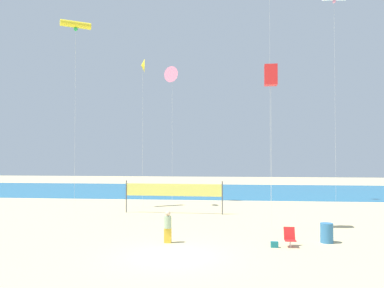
{
  "coord_description": "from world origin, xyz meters",
  "views": [
    {
      "loc": [
        2.57,
        -16.96,
        4.35
      ],
      "look_at": [
        -0.34,
        11.78,
        5.11
      ],
      "focal_mm": 37.02,
      "sensor_mm": 36.0,
      "label": 1
    }
  ],
  "objects": [
    {
      "name": "kite_yellow_tube",
      "position": [
        -10.0,
        13.67,
        14.83
      ],
      "size": [
        2.33,
        1.72,
        15.14
      ],
      "color": "silver",
      "rests_on": "ground"
    },
    {
      "name": "folding_beach_chair",
      "position": [
        5.28,
        2.19,
        0.47
      ],
      "size": [
        0.52,
        0.65,
        0.89
      ],
      "rotation": [
        0.0,
        0.0,
        -0.5
      ],
      "color": "red",
      "rests_on": "ground"
    },
    {
      "name": "ground_plane",
      "position": [
        0.0,
        0.0,
        0.0
      ],
      "size": [
        120.0,
        120.0,
        0.0
      ],
      "primitive_type": "plane",
      "color": "#D1BC89"
    },
    {
      "name": "kite_red_box",
      "position": [
        4.81,
        6.13,
        8.93
      ],
      "size": [
        0.77,
        0.77,
        9.52
      ],
      "color": "silver",
      "rests_on": "ground"
    },
    {
      "name": "beach_handbag",
      "position": [
        4.53,
        1.9,
        0.14
      ],
      "size": [
        0.35,
        0.18,
        0.28
      ],
      "primitive_type": "cube",
      "color": "#19727A",
      "rests_on": "ground"
    },
    {
      "name": "beachgoer_sage_shirt",
      "position": [
        -0.59,
        2.38,
        0.84
      ],
      "size": [
        0.36,
        0.36,
        1.57
      ],
      "rotation": [
        0.0,
        0.0,
        5.75
      ],
      "color": "gold",
      "rests_on": "ground"
    },
    {
      "name": "volleyball_net",
      "position": [
        -1.74,
        11.98,
        1.63
      ],
      "size": [
        7.27,
        0.38,
        2.4
      ],
      "color": "#4C4C51",
      "rests_on": "ground"
    },
    {
      "name": "trash_barrel",
      "position": [
        7.2,
        3.18,
        0.48
      ],
      "size": [
        0.63,
        0.63,
        0.96
      ],
      "primitive_type": "cylinder",
      "color": "teal",
      "rests_on": "ground"
    },
    {
      "name": "kite_yellow_delta",
      "position": [
        -4.76,
        14.98,
        11.68
      ],
      "size": [
        0.53,
        1.15,
        12.26
      ],
      "color": "silver",
      "rests_on": "ground"
    },
    {
      "name": "ocean_band",
      "position": [
        0.0,
        30.61,
        0.0
      ],
      "size": [
        120.0,
        20.0,
        0.01
      ],
      "primitive_type": "cube",
      "color": "#1E6B99",
      "rests_on": "ground"
    },
    {
      "name": "kite_pink_delta",
      "position": [
        -2.88,
        18.87,
        11.69
      ],
      "size": [
        1.55,
        1.0,
        12.44
      ],
      "color": "silver",
      "rests_on": "ground"
    }
  ]
}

